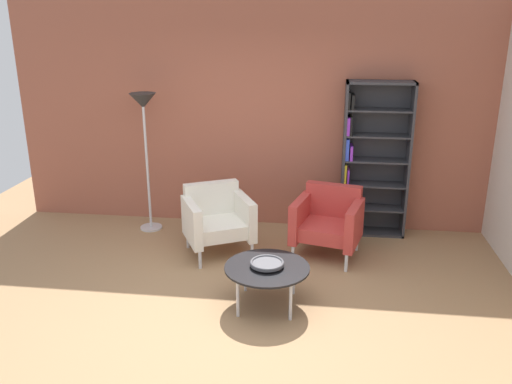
# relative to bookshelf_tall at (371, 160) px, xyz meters

# --- Properties ---
(ground_plane) EXTENTS (8.32, 8.32, 0.00)m
(ground_plane) POSITION_rel_bookshelf_tall_xyz_m (-1.35, -2.26, -0.94)
(ground_plane) COLOR #9E7751
(brick_back_panel) EXTENTS (6.40, 0.12, 2.90)m
(brick_back_panel) POSITION_rel_bookshelf_tall_xyz_m (-1.35, 0.20, 0.51)
(brick_back_panel) COLOR #9E5642
(brick_back_panel) RESTS_ON ground_plane
(bookshelf_tall) EXTENTS (0.80, 0.30, 1.90)m
(bookshelf_tall) POSITION_rel_bookshelf_tall_xyz_m (0.00, 0.00, 0.00)
(bookshelf_tall) COLOR #333338
(bookshelf_tall) RESTS_ON ground_plane
(coffee_table_low) EXTENTS (0.80, 0.80, 0.40)m
(coffee_table_low) POSITION_rel_bookshelf_tall_xyz_m (-1.07, -1.95, -0.57)
(coffee_table_low) COLOR black
(coffee_table_low) RESTS_ON ground_plane
(decorative_bowl) EXTENTS (0.32, 0.32, 0.05)m
(decorative_bowl) POSITION_rel_bookshelf_tall_xyz_m (-1.07, -1.95, -0.50)
(decorative_bowl) COLOR #4C4C51
(decorative_bowl) RESTS_ON coffee_table_low
(armchair_corner_red) EXTENTS (0.92, 0.90, 0.78)m
(armchair_corner_red) POSITION_rel_bookshelf_tall_xyz_m (-1.76, -0.83, -0.52)
(armchair_corner_red) COLOR white
(armchair_corner_red) RESTS_ON ground_plane
(armchair_near_window) EXTENTS (0.85, 0.81, 0.78)m
(armchair_near_window) POSITION_rel_bookshelf_tall_xyz_m (-0.50, -0.74, -0.52)
(armchair_near_window) COLOR #B73833
(armchair_near_window) RESTS_ON ground_plane
(floor_lamp_torchiere) EXTENTS (0.32, 0.32, 1.74)m
(floor_lamp_torchiere) POSITION_rel_bookshelf_tall_xyz_m (-2.76, -0.24, 0.51)
(floor_lamp_torchiere) COLOR silver
(floor_lamp_torchiere) RESTS_ON ground_plane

